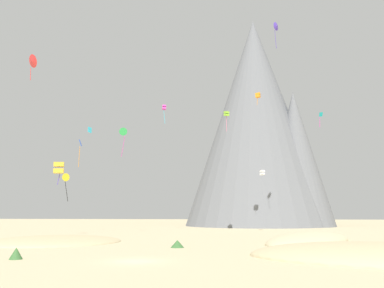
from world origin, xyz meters
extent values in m
plane|color=#CCBA8E|center=(0.00, 0.00, 0.00)|extent=(400.00, 400.00, 0.00)
ellipsoid|color=#CCBA8E|center=(18.93, 25.92, 0.00)|extent=(19.19, 26.93, 2.93)
ellipsoid|color=#C6B284|center=(-17.09, 20.51, 0.00)|extent=(24.72, 25.65, 1.84)
cone|color=#386633|center=(-11.20, 0.21, 0.53)|extent=(1.66, 1.66, 1.05)
cone|color=#668C4C|center=(18.01, 13.14, 0.41)|extent=(2.37, 2.37, 0.82)
cone|color=#386633|center=(1.51, 13.91, 0.45)|extent=(1.96, 1.96, 0.90)
cone|color=#568442|center=(16.03, 16.57, 0.34)|extent=(1.19, 1.19, 0.68)
cone|color=#568442|center=(12.14, 3.52, 0.27)|extent=(2.03, 2.03, 0.54)
cone|color=slate|center=(14.68, 93.47, 33.52)|extent=(51.39, 51.39, 67.04)
cone|color=slate|center=(26.03, 88.12, 20.35)|extent=(22.51, 22.51, 40.69)
cube|color=blue|center=(-24.37, 46.78, 18.73)|extent=(0.61, 0.88, 1.50)
cylinder|color=orange|center=(-24.51, 46.78, 15.75)|extent=(0.22, 0.14, 4.46)
cube|color=teal|center=(24.40, 40.47, 22.10)|extent=(0.60, 0.85, 0.92)
cylinder|color=#D1339E|center=(24.13, 40.47, 20.67)|extent=(0.21, 0.30, 2.06)
cube|color=#D1339E|center=(-7.58, 53.40, 27.43)|extent=(1.05, 1.09, 0.55)
cube|color=#D1339E|center=(-7.58, 53.40, 27.97)|extent=(1.05, 1.09, 0.55)
cylinder|color=#33BCDB|center=(-7.52, 53.40, 25.58)|extent=(0.42, 0.10, 3.32)
cone|color=green|center=(-13.69, 41.96, 19.99)|extent=(1.66, 1.01, 1.57)
cylinder|color=#D1339E|center=(-13.61, 41.96, 17.07)|extent=(0.69, 0.11, 4.23)
cone|color=red|center=(-22.14, 20.75, 27.03)|extent=(2.20, 1.86, 1.99)
cylinder|color=red|center=(-22.29, 20.75, 24.99)|extent=(0.23, 0.21, 2.05)
cube|color=gold|center=(-16.57, 19.86, 9.98)|extent=(1.81, 1.80, 0.65)
cube|color=gold|center=(-16.57, 19.86, 10.90)|extent=(1.81, 1.80, 0.65)
cylinder|color=#5138B2|center=(-16.50, 19.86, 8.84)|extent=(0.30, 0.28, 1.66)
cube|color=#8CD133|center=(6.64, 50.30, 24.84)|extent=(1.28, 1.29, 0.51)
cube|color=#8CD133|center=(6.64, 50.30, 25.37)|extent=(1.28, 1.29, 0.51)
cylinder|color=#E5668C|center=(6.61, 50.30, 22.89)|extent=(0.09, 0.35, 3.50)
cone|color=#5138B2|center=(17.22, 43.99, 41.63)|extent=(1.29, 1.63, 1.77)
cylinder|color=#5138B2|center=(16.95, 43.99, 38.80)|extent=(0.29, 0.18, 3.88)
cube|color=#33BCDB|center=(-19.25, 38.41, 19.74)|extent=(0.47, 1.03, 1.15)
cube|color=orange|center=(13.50, 51.32, 29.03)|extent=(1.25, 1.21, 0.58)
cube|color=orange|center=(13.50, 51.32, 29.51)|extent=(1.25, 1.21, 0.58)
cylinder|color=orange|center=(13.34, 51.32, 27.96)|extent=(0.25, 0.13, 1.71)
cone|color=yellow|center=(-18.47, 26.57, 9.65)|extent=(1.07, 1.21, 1.28)
cylinder|color=black|center=(-18.17, 26.57, 7.42)|extent=(0.54, 0.43, 3.16)
cube|color=white|center=(14.18, 55.08, 12.44)|extent=(1.22, 1.23, 0.53)
cube|color=white|center=(14.18, 55.08, 13.03)|extent=(1.22, 1.23, 0.53)
camera|label=1|loc=(8.90, -35.84, 4.25)|focal=38.31mm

